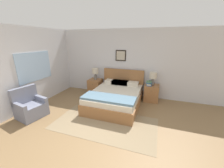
# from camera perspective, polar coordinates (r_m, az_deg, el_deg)

# --- Properties ---
(ground_plane) EXTENTS (16.00, 16.00, 0.00)m
(ground_plane) POSITION_cam_1_polar(r_m,az_deg,el_deg) (3.27, -9.93, -24.55)
(ground_plane) COLOR olive
(wall_back) EXTENTS (7.81, 0.09, 2.60)m
(wall_back) POSITION_cam_1_polar(r_m,az_deg,el_deg) (5.53, 5.74, 8.55)
(wall_back) COLOR silver
(wall_back) RESTS_ON ground_plane
(wall_left) EXTENTS (0.08, 5.61, 2.60)m
(wall_left) POSITION_cam_1_polar(r_m,az_deg,el_deg) (5.50, -28.10, 6.48)
(wall_left) COLOR silver
(wall_left) RESTS_ON ground_plane
(area_rug_main) EXTENTS (2.77, 1.45, 0.01)m
(area_rug_main) POSITION_cam_1_polar(r_m,az_deg,el_deg) (3.92, -3.06, -16.10)
(area_rug_main) COLOR #897556
(area_rug_main) RESTS_ON ground_plane
(bed) EXTENTS (1.63, 2.13, 1.08)m
(bed) POSITION_cam_1_polar(r_m,az_deg,el_deg) (4.79, 1.52, -5.39)
(bed) COLOR #936038
(bed) RESTS_ON ground_plane
(armchair) EXTENTS (0.77, 0.83, 0.89)m
(armchair) POSITION_cam_1_polar(r_m,az_deg,el_deg) (4.77, -30.83, -8.22)
(armchair) COLOR gray
(armchair) RESTS_ON ground_plane
(nightstand_near_window) EXTENTS (0.51, 0.53, 0.61)m
(nightstand_near_window) POSITION_cam_1_polar(r_m,az_deg,el_deg) (5.87, -6.92, -0.98)
(nightstand_near_window) COLOR #936038
(nightstand_near_window) RESTS_ON ground_plane
(nightstand_by_door) EXTENTS (0.51, 0.53, 0.61)m
(nightstand_by_door) POSITION_cam_1_polar(r_m,az_deg,el_deg) (5.32, 16.06, -3.59)
(nightstand_by_door) COLOR #936038
(nightstand_by_door) RESTS_ON ground_plane
(table_lamp_near_window) EXTENTS (0.26, 0.26, 0.48)m
(table_lamp_near_window) POSITION_cam_1_polar(r_m,az_deg,el_deg) (5.72, -6.93, 5.04)
(table_lamp_near_window) COLOR slate
(table_lamp_near_window) RESTS_ON nightstand_near_window
(table_lamp_by_door) EXTENTS (0.26, 0.26, 0.48)m
(table_lamp_by_door) POSITION_cam_1_polar(r_m,az_deg,el_deg) (5.16, 16.71, 3.00)
(table_lamp_by_door) COLOR slate
(table_lamp_by_door) RESTS_ON nightstand_by_door
(book_thick_bottom) EXTENTS (0.21, 0.27, 0.03)m
(book_thick_bottom) POSITION_cam_1_polar(r_m,az_deg,el_deg) (5.18, 15.06, -0.39)
(book_thick_bottom) COLOR #335693
(book_thick_bottom) RESTS_ON nightstand_by_door
(book_hardcover_middle) EXTENTS (0.16, 0.24, 0.04)m
(book_hardcover_middle) POSITION_cam_1_polar(r_m,az_deg,el_deg) (5.17, 15.09, -0.04)
(book_hardcover_middle) COLOR silver
(book_hardcover_middle) RESTS_ON book_thick_bottom
(book_novel_upper) EXTENTS (0.16, 0.20, 0.03)m
(book_novel_upper) POSITION_cam_1_polar(r_m,az_deg,el_deg) (5.16, 15.12, 0.31)
(book_novel_upper) COLOR #4C7551
(book_novel_upper) RESTS_ON book_hardcover_middle
(book_slim_near_top) EXTENTS (0.21, 0.23, 0.03)m
(book_slim_near_top) POSITION_cam_1_polar(r_m,az_deg,el_deg) (5.15, 15.14, 0.62)
(book_slim_near_top) COLOR #335693
(book_slim_near_top) RESTS_ON book_novel_upper
(book_paperback_top) EXTENTS (0.20, 0.25, 0.03)m
(book_paperback_top) POSITION_cam_1_polar(r_m,az_deg,el_deg) (5.14, 15.17, 0.96)
(book_paperback_top) COLOR #4C7551
(book_paperback_top) RESTS_ON book_slim_near_top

